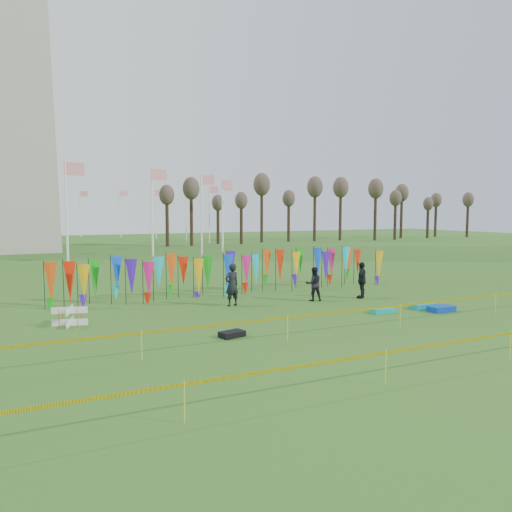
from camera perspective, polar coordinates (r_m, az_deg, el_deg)
name	(u,v)px	position (r m, az deg, el deg)	size (l,w,h in m)	color
ground	(307,324)	(19.60, 5.88, -7.73)	(160.00, 160.00, 0.00)	#2B5618
banner_row	(234,270)	(26.29, -2.48, -1.55)	(18.64, 0.64, 2.18)	black
caution_tape_near	(331,314)	(17.73, 8.62, -6.56)	(26.00, 0.02, 0.90)	#FCE305
caution_tape_far	(433,347)	(14.21, 19.60, -9.75)	(26.00, 0.02, 0.90)	#FCE305
tree_line	(336,199)	(73.50, 9.10, 6.48)	(53.92, 1.92, 7.84)	#37251B
box_kite	(70,316)	(20.35, -20.52, -6.48)	(0.68, 0.68, 0.75)	red
person_left	(232,285)	(22.99, -2.77, -3.30)	(0.72, 0.53, 1.97)	black
person_mid	(314,284)	(24.45, 6.61, -3.19)	(0.81, 0.50, 1.66)	black
person_right	(362,280)	(25.58, 12.00, -2.71)	(1.07, 0.61, 1.83)	black
kite_bag_turquoise	(383,310)	(22.23, 14.29, -6.05)	(1.04, 0.52, 0.21)	#0BAFA8
kite_bag_blue	(441,309)	(23.28, 20.43, -5.67)	(1.16, 0.61, 0.24)	#0B3AB8
kite_bag_black	(232,334)	(17.56, -2.77, -8.90)	(0.86, 0.50, 0.20)	black
kite_bag_teal	(424,306)	(23.72, 18.62, -5.43)	(1.21, 0.58, 0.23)	#0C96AF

